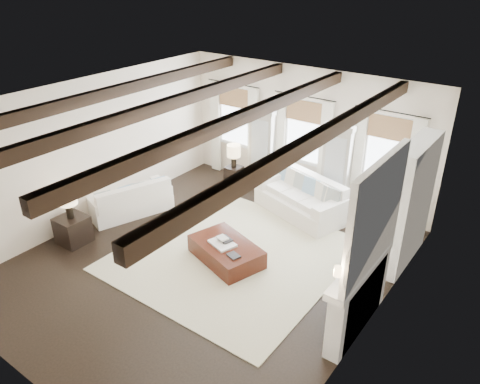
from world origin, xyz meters
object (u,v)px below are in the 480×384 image
Objects in this scene: sofa_back at (302,199)px; side_table_front at (73,230)px; ottoman at (226,252)px; sofa_left at (131,201)px; side_table_back at (234,177)px.

sofa_back reaches higher than side_table_front.
sofa_back reaches higher than ottoman.
ottoman is (2.96, -0.20, -0.14)m from sofa_left.
sofa_left is 1.40× the size of ottoman.
ottoman is at bearing -3.93° from sofa_left.
sofa_back reaches higher than sofa_left.
sofa_back is 2.58m from ottoman.
sofa_back is 1.15× the size of sofa_left.
sofa_left is at bearing -113.45° from side_table_back.
ottoman is 2.49× the size of side_table_front.
side_table_front is 4.26m from side_table_back.
sofa_back reaches higher than side_table_back.
sofa_left is 2.77m from side_table_back.
sofa_back is at bearing 36.27° from sofa_left.
sofa_left is 1.57m from side_table_front.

